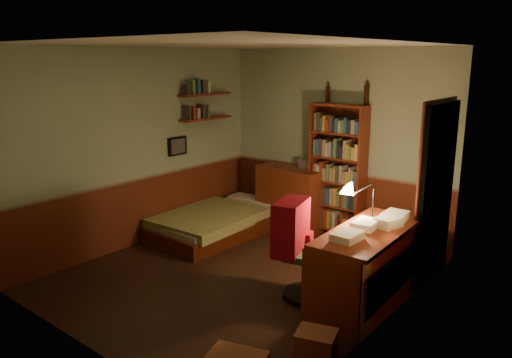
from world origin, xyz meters
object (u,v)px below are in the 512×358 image
Objects in this scene: dresser at (292,197)px; office_chair at (309,251)px; cardboard_box_b at (316,344)px; mini_stereo at (308,163)px; bookshelf at (337,171)px; desk at (367,267)px; bed at (219,214)px; desk_lamp at (374,195)px.

office_chair reaches higher than dresser.
dresser is 3.11× the size of cardboard_box_b.
mini_stereo is 3.47m from cardboard_box_b.
bookshelf is 2.11m from desk.
bookshelf is 5.64× the size of cardboard_box_b.
bed is 2.27m from office_chair.
bed is at bearing 170.61° from desk_lamp.
office_chair reaches higher than bed.
desk_lamp reaches higher than dresser.
dresser is at bearing 54.80° from bed.
dresser is at bearing -154.39° from mini_stereo.
desk_lamp is (1.70, -1.35, 0.11)m from mini_stereo.
mini_stereo reaches higher than cardboard_box_b.
office_chair is (-0.43, -0.54, -0.57)m from desk_lamp.
cardboard_box_b is (2.75, -1.72, -0.17)m from bed.
bookshelf is 1.77m from desk_lamp.
desk reaches higher than cardboard_box_b.
cardboard_box_b is at bearing -31.51° from bed.
cardboard_box_b is (1.93, -2.75, -0.85)m from mini_stereo.
desk is (1.81, -1.62, -0.57)m from mini_stereo.
bookshelf is 2.04m from office_chair.
bed is 3.25m from cardboard_box_b.
cardboard_box_b is at bearing -65.40° from mini_stereo.
dresser is at bearing 128.61° from cardboard_box_b.
bookshelf reaches higher than office_chair.
bookshelf reaches higher than desk_lamp.
desk is at bearing -52.23° from mini_stereo.
desk is at bearing 96.03° from cardboard_box_b.
desk_lamp is at bearing -45.49° from bookshelf.
desk_lamp reaches higher than office_chair.
bed is 1.31× the size of desk.
office_chair is at bearing -65.47° from bookshelf.
bed is at bearing -121.86° from dresser.
cardboard_box_b is at bearing -68.20° from office_chair.
cardboard_box_b is (0.66, -0.87, -0.40)m from office_chair.
bookshelf is at bearing 130.10° from desk_lamp.
desk is (1.29, -1.58, -0.53)m from bookshelf.
bed is 1.05× the size of bookshelf.
dresser is (0.65, 0.90, 0.16)m from bed.
office_chair is at bearing 127.09° from cardboard_box_b.
bed is 8.57× the size of mini_stereo.
bookshelf is (1.34, 0.99, 0.64)m from bed.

